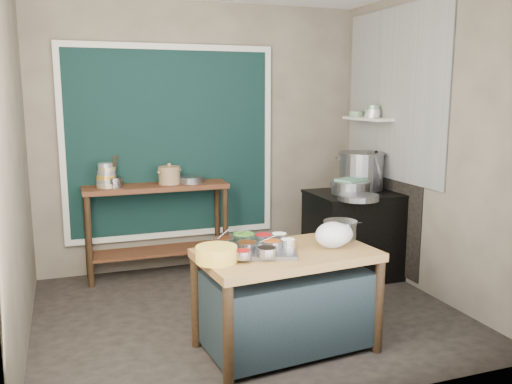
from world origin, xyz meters
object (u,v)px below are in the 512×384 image
object	(u,v)px
saucepan	(340,230)
steamer	(351,187)
condiment_tray	(254,250)
yellow_basin	(216,254)
stove_block	(355,236)
utensil_cup	(115,182)
back_counter	(157,230)
ceramic_crock	(169,176)
prep_table	(286,301)
stock_pot	(361,171)

from	to	relation	value
saucepan	steamer	size ratio (longest dim) A/B	0.65
condiment_tray	yellow_basin	bearing A→B (deg)	-157.16
stove_block	utensil_cup	world-z (taller)	utensil_cup
back_counter	steamer	xyz separation A→B (m)	(1.80, -0.79, 0.47)
yellow_basin	utensil_cup	size ratio (longest dim) A/B	1.71
stove_block	steamer	bearing A→B (deg)	-149.76
condiment_tray	steamer	world-z (taller)	steamer
yellow_basin	utensil_cup	xyz separation A→B (m)	(-0.46, 2.06, 0.20)
yellow_basin	back_counter	bearing A→B (deg)	91.60
yellow_basin	steamer	distance (m)	2.17
saucepan	ceramic_crock	xyz separation A→B (m)	(-0.98, 1.84, 0.21)
steamer	back_counter	bearing A→B (deg)	156.27
stove_block	ceramic_crock	world-z (taller)	ceramic_crock
prep_table	utensil_cup	xyz separation A→B (m)	(-1.01, 1.99, 0.62)
prep_table	stove_block	world-z (taller)	stove_block
ceramic_crock	stove_block	bearing A→B (deg)	-22.44
ceramic_crock	steamer	distance (m)	1.84
yellow_basin	saucepan	bearing A→B (deg)	12.66
stock_pot	steamer	size ratio (longest dim) A/B	1.21
saucepan	stock_pot	xyz separation A→B (m)	(0.91, 1.26, 0.25)
condiment_tray	ceramic_crock	distance (m)	1.98
utensil_cup	condiment_tray	bearing A→B (deg)	-67.97
saucepan	prep_table	bearing A→B (deg)	176.28
ceramic_crock	stock_pot	size ratio (longest dim) A/B	0.48
prep_table	ceramic_crock	xyz separation A→B (m)	(-0.46, 2.00, 0.66)
prep_table	stock_pot	bearing A→B (deg)	39.61
steamer	stove_block	bearing A→B (deg)	30.24
prep_table	ceramic_crock	world-z (taller)	ceramic_crock
condiment_tray	steamer	xyz separation A→B (m)	(1.42, 1.16, 0.18)
prep_table	ceramic_crock	distance (m)	2.16
prep_table	stove_block	xyz separation A→B (m)	(1.30, 1.28, 0.05)
ceramic_crock	stock_pot	distance (m)	1.98
stove_block	back_counter	bearing A→B (deg)	158.98
stove_block	saucepan	world-z (taller)	saucepan
saucepan	ceramic_crock	distance (m)	2.09
stove_block	condiment_tray	size ratio (longest dim) A/B	1.54
stove_block	stock_pot	xyz separation A→B (m)	(0.13, 0.15, 0.65)
condiment_tray	steamer	size ratio (longest dim) A/B	1.43
utensil_cup	steamer	xyz separation A→B (m)	(2.20, -0.77, -0.05)
prep_table	back_counter	bearing A→B (deg)	101.39
utensil_cup	yellow_basin	bearing A→B (deg)	-77.32
ceramic_crock	utensil_cup	bearing A→B (deg)	-178.23
back_counter	steamer	bearing A→B (deg)	-23.73
back_counter	ceramic_crock	xyz separation A→B (m)	(0.14, -0.00, 0.56)
yellow_basin	utensil_cup	bearing A→B (deg)	102.68
back_counter	stove_block	world-z (taller)	back_counter
utensil_cup	steamer	distance (m)	2.33
utensil_cup	ceramic_crock	size ratio (longest dim) A/B	0.69
ceramic_crock	stock_pot	world-z (taller)	stock_pot
prep_table	yellow_basin	size ratio (longest dim) A/B	4.45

